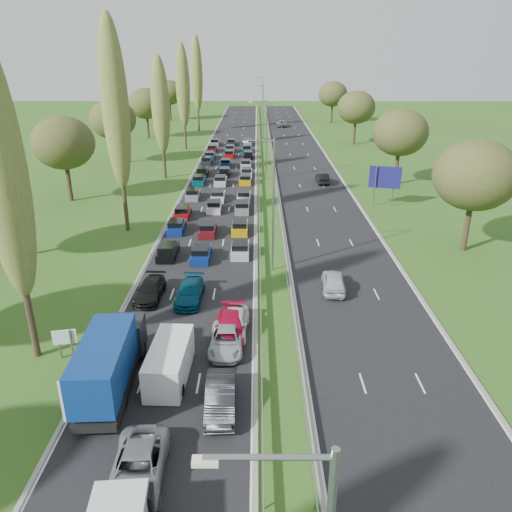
{
  "coord_description": "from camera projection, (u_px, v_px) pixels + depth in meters",
  "views": [
    {
      "loc": [
        3.05,
        0.93,
        18.73
      ],
      "look_at": [
        2.98,
        42.7,
        1.5
      ],
      "focal_mm": 35.0,
      "sensor_mm": 36.0,
      "label": 1
    }
  ],
  "objects": [
    {
      "name": "far_car_2",
      "position": [
        282.0,
        123.0,
        132.7
      ],
      "size": [
        2.64,
        5.68,
        1.57
      ],
      "primitive_type": "imported",
      "rotation": [
        0.0,
        0.0,
        3.14
      ],
      "color": "slate",
      "rests_on": "far_carriageway"
    },
    {
      "name": "woodland_left",
      "position": [
        53.0,
        148.0,
        61.29
      ],
      "size": [
        8.0,
        166.0,
        11.1
      ],
      "color": "#2D2116",
      "rests_on": "ground"
    },
    {
      "name": "woodland_right",
      "position": [
        417.0,
        142.0,
        64.95
      ],
      "size": [
        8.0,
        153.0,
        11.1
      ],
      "color": "#2D2116",
      "rests_on": "ground"
    },
    {
      "name": "white_van_rear",
      "position": [
        170.0,
        360.0,
        30.64
      ],
      "size": [
        2.18,
        5.57,
        2.24
      ],
      "rotation": [
        0.0,
        0.0,
        -0.04
      ],
      "color": "white",
      "rests_on": "near_carriageway"
    },
    {
      "name": "direction_sign",
      "position": [
        385.0,
        179.0,
        63.55
      ],
      "size": [
        3.89,
        1.13,
        5.2
      ],
      "color": "gray",
      "rests_on": "ground"
    },
    {
      "name": "far_car_1",
      "position": [
        322.0,
        178.0,
        75.82
      ],
      "size": [
        1.71,
        4.69,
        1.53
      ],
      "primitive_type": "imported",
      "rotation": [
        0.0,
        0.0,
        3.16
      ],
      "color": "black",
      "rests_on": "far_carriageway"
    },
    {
      "name": "central_reservation",
      "position": [
        266.0,
        170.0,
        82.34
      ],
      "size": [
        2.36,
        215.0,
        0.32
      ],
      "color": "gray",
      "rests_on": "ground"
    },
    {
      "name": "far_carriageway",
      "position": [
        306.0,
        173.0,
        82.54
      ],
      "size": [
        10.5,
        215.0,
        0.04
      ],
      "primitive_type": "cube",
      "color": "black",
      "rests_on": "ground"
    },
    {
      "name": "near_car_11",
      "position": [
        230.0,
        326.0,
        35.1
      ],
      "size": [
        2.26,
        5.27,
        1.51
      ],
      "primitive_type": "imported",
      "rotation": [
        0.0,
        0.0,
        -0.03
      ],
      "color": "#B40B2E",
      "rests_on": "near_carriageway"
    },
    {
      "name": "near_car_9",
      "position": [
        220.0,
        397.0,
        27.85
      ],
      "size": [
        1.84,
        4.8,
        1.56
      ],
      "primitive_type": "imported",
      "rotation": [
        0.0,
        0.0,
        0.04
      ],
      "color": "black",
      "rests_on": "near_carriageway"
    },
    {
      "name": "near_car_6",
      "position": [
        138.0,
        468.0,
        23.15
      ],
      "size": [
        2.66,
        5.48,
        1.5
      ],
      "primitive_type": "imported",
      "rotation": [
        0.0,
        0.0,
        0.03
      ],
      "color": "gray",
      "rests_on": "near_carriageway"
    },
    {
      "name": "blue_lorry",
      "position": [
        110.0,
        361.0,
        29.11
      ],
      "size": [
        2.48,
        8.92,
        3.77
      ],
      "rotation": [
        0.0,
        0.0,
        0.05
      ],
      "color": "black",
      "rests_on": "near_carriageway"
    },
    {
      "name": "far_car_0",
      "position": [
        334.0,
        281.0,
        41.85
      ],
      "size": [
        2.25,
        4.79,
        1.58
      ],
      "primitive_type": "imported",
      "rotation": [
        0.0,
        0.0,
        3.06
      ],
      "color": "#B6BCC0",
      "rests_on": "far_carriageway"
    },
    {
      "name": "near_car_10",
      "position": [
        227.0,
        340.0,
        33.6
      ],
      "size": [
        2.29,
        4.87,
        1.35
      ],
      "primitive_type": "imported",
      "rotation": [
        0.0,
        0.0,
        -0.01
      ],
      "color": "#A3A7AD",
      "rests_on": "near_carriageway"
    },
    {
      "name": "traffic_queue_fill",
      "position": [
        223.0,
        178.0,
        77.66
      ],
      "size": [
        9.13,
        67.45,
        0.8
      ],
      "color": "black",
      "rests_on": "ground"
    },
    {
      "name": "poplar_row",
      "position": [
        145.0,
        104.0,
        64.6
      ],
      "size": [
        2.8,
        127.8,
        22.44
      ],
      "color": "#2D2116",
      "rests_on": "ground"
    },
    {
      "name": "near_car_3",
      "position": [
        150.0,
        290.0,
        40.5
      ],
      "size": [
        2.15,
        4.92,
        1.41
      ],
      "primitive_type": "imported",
      "rotation": [
        0.0,
        0.0,
        -0.04
      ],
      "color": "black",
      "rests_on": "near_carriageway"
    },
    {
      "name": "info_sign",
      "position": [
        65.0,
        340.0,
        32.31
      ],
      "size": [
        1.49,
        0.4,
        2.1
      ],
      "color": "gray",
      "rests_on": "ground"
    },
    {
      "name": "lamp_columns",
      "position": [
        266.0,
        141.0,
        76.1
      ],
      "size": [
        0.18,
        140.18,
        12.0
      ],
      "color": "gray",
      "rests_on": "ground"
    },
    {
      "name": "ground",
      "position": [
        266.0,
        176.0,
        80.24
      ],
      "size": [
        260.0,
        260.0,
        0.0
      ],
      "primitive_type": "plane",
      "color": "#33581B",
      "rests_on": "ground"
    },
    {
      "name": "near_carriageway",
      "position": [
        225.0,
        173.0,
        82.56
      ],
      "size": [
        10.5,
        215.0,
        0.04
      ],
      "primitive_type": "cube",
      "color": "black",
      "rests_on": "ground"
    },
    {
      "name": "near_car_7",
      "position": [
        190.0,
        292.0,
        40.11
      ],
      "size": [
        2.2,
        5.05,
        1.44
      ],
      "primitive_type": "imported",
      "rotation": [
        0.0,
        0.0,
        -0.04
      ],
      "color": "#053C55",
      "rests_on": "near_carriageway"
    },
    {
      "name": "near_car_12",
      "position": [
        234.0,
        323.0,
        35.43
      ],
      "size": [
        2.19,
        4.84,
        1.61
      ],
      "primitive_type": "imported",
      "rotation": [
        0.0,
        0.0,
        -0.06
      ],
      "color": "white",
      "rests_on": "near_carriageway"
    }
  ]
}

